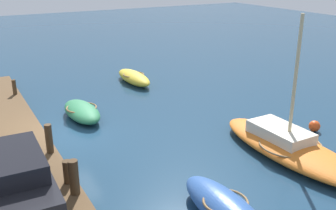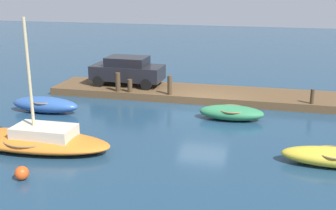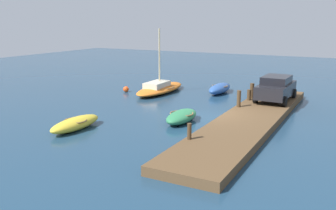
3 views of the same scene
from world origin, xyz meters
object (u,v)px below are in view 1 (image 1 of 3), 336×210
Objects in this scene: rowboat_blue at (225,208)px; rowboat_yellow at (134,77)px; marker_buoy at (314,126)px; parked_car at (11,181)px; dinghy_green at (82,111)px; mooring_post_east at (74,177)px; mooring_post_mid_west at (49,139)px; sailboat_orange at (289,146)px; mooring_post_west at (14,87)px; mooring_post_mid_east at (68,172)px.

rowboat_yellow is at bearing 166.56° from rowboat_blue.
parked_car is at bearing -87.98° from marker_buoy.
mooring_post_east reaches higher than dinghy_green.
mooring_post_mid_west is at bearing -33.65° from dinghy_green.
parked_car is at bearing -94.70° from sailboat_orange.
rowboat_blue is (13.06, -3.25, 0.07)m from rowboat_yellow.
marker_buoy is (-0.42, 10.15, -0.70)m from mooring_post_east.
mooring_post_west is 1.60× the size of marker_buoy.
rowboat_blue is 5.63m from parked_car.
mooring_post_mid_west is 2.22× the size of marker_buoy.
dinghy_green is at bearing 147.91° from mooring_post_mid_west.
mooring_post_east reaches higher than rowboat_blue.
marker_buoy is at bearing 51.12° from dinghy_green.
sailboat_orange is 6.14× the size of mooring_post_east.
mooring_post_east is (0.69, 0.00, 0.17)m from mooring_post_mid_east.
mooring_post_west reaches higher than mooring_post_mid_east.
sailboat_orange is 2.10× the size of dinghy_green.
sailboat_orange is 13.77× the size of marker_buoy.
mooring_post_mid_east is 1.82m from parked_car.
mooring_post_mid_west is (3.53, -2.21, 0.59)m from dinghy_green.
rowboat_yellow is at bearing 130.88° from dinghy_green.
rowboat_blue is 7.51m from marker_buoy.
sailboat_orange is 13.27m from mooring_post_west.
sailboat_orange is at bearing 115.34° from rowboat_blue.
sailboat_orange reaches higher than rowboat_yellow.
mooring_post_east is at bearing 0.00° from mooring_post_mid_west.
sailboat_orange is (11.06, 1.07, 0.05)m from rowboat_yellow.
parked_car is (-0.64, -9.22, 0.90)m from sailboat_orange.
parked_car reaches higher than rowboat_blue.
rowboat_blue reaches higher than dinghy_green.
mooring_post_east is at bearing -95.46° from sailboat_orange.
mooring_post_mid_east reaches higher than marker_buoy.
sailboat_orange is 7.66m from mooring_post_east.
mooring_post_mid_west is at bearing -41.11° from rowboat_yellow.
dinghy_green is at bearing 30.52° from mooring_post_west.
parked_car is at bearing -8.93° from mooring_post_west.
mooring_post_west reaches higher than rowboat_blue.
rowboat_blue is at bearing 51.43° from mooring_post_east.
mooring_post_mid_west reaches higher than marker_buoy.
sailboat_orange reaches higher than mooring_post_east.
mooring_post_mid_west is at bearing 152.68° from parked_car.
mooring_post_mid_west reaches higher than mooring_post_mid_east.
mooring_post_east is 0.25× the size of parked_car.
mooring_post_mid_west is at bearing -148.88° from rowboat_blue.
mooring_post_west is 14.13m from marker_buoy.
rowboat_blue is at bearing 5.19° from dinghy_green.
mooring_post_east is at bearing -87.61° from marker_buoy.
mooring_post_west is 0.72× the size of mooring_post_mid_west.
parked_car is at bearing -28.67° from mooring_post_mid_west.
parked_car is at bearing -37.97° from rowboat_yellow.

